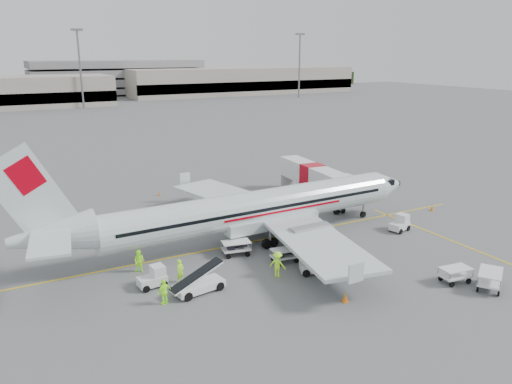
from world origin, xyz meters
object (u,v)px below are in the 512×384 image
belt_loader (199,275)px  tug_mid (315,262)px  tug_fore (400,223)px  tug_aft (152,277)px  jet_bridge (312,182)px  aircraft (257,185)px

belt_loader → tug_mid: 8.85m
tug_fore → tug_aft: tug_fore is taller
jet_bridge → belt_loader: 24.44m
aircraft → belt_loader: (-8.20, -6.80, -3.73)m
jet_bridge → tug_aft: bearing=-146.4°
tug_aft → jet_bridge: bearing=24.3°
tug_mid → tug_aft: 11.90m
aircraft → tug_mid: 9.07m
tug_mid → tug_aft: tug_mid is taller
jet_bridge → aircraft: bearing=-140.6°
tug_fore → tug_mid: tug_mid is taller
tug_mid → tug_aft: (-11.37, 3.51, -0.11)m
aircraft → tug_aft: (-10.81, -4.55, -4.23)m
aircraft → jet_bridge: aircraft is taller
jet_bridge → tug_fore: bearing=-79.6°
belt_loader → tug_aft: belt_loader is taller
belt_loader → tug_mid: bearing=-17.1°
tug_fore → aircraft: bearing=146.3°
tug_mid → belt_loader: bearing=-163.6°
aircraft → tug_fore: size_ratio=18.45×
tug_fore → tug_mid: size_ratio=0.88×
aircraft → tug_fore: aircraft is taller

